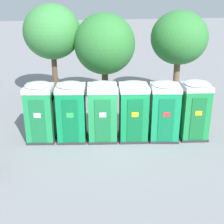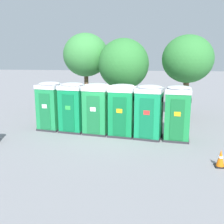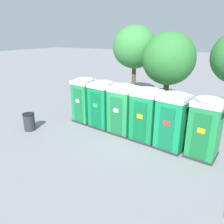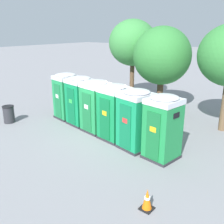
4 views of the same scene
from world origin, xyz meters
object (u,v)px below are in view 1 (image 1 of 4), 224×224
at_px(portapotty_0, 40,112).
at_px(portapotty_1, 71,111).
at_px(portapotty_3, 133,111).
at_px(portapotty_4, 164,111).
at_px(street_tree_1, 179,38).
at_px(portapotty_2, 103,111).
at_px(portapotty_5, 194,110).
at_px(street_tree_2, 52,32).
at_px(street_tree_0, 105,44).

bearing_deg(portapotty_0, portapotty_1, -9.07).
relative_size(portapotty_3, portapotty_4, 1.00).
relative_size(portapotty_0, street_tree_1, 0.50).
xyz_separation_m(portapotty_2, portapotty_4, (2.59, -0.40, 0.00)).
bearing_deg(portapotty_1, portapotty_2, -8.68).
height_order(portapotty_0, portapotty_4, same).
relative_size(portapotty_2, street_tree_1, 0.50).
height_order(portapotty_5, street_tree_2, street_tree_2).
xyz_separation_m(portapotty_2, portapotty_5, (3.90, -0.50, 0.00)).
xyz_separation_m(portapotty_1, portapotty_2, (1.30, -0.20, -0.00)).
relative_size(portapotty_5, street_tree_2, 0.47).
height_order(portapotty_1, portapotty_2, same).
relative_size(portapotty_5, street_tree_1, 0.50).
bearing_deg(portapotty_1, portapotty_0, 170.93).
distance_m(portapotty_1, portapotty_5, 5.25).
bearing_deg(portapotty_1, street_tree_0, 64.72).
distance_m(portapotty_2, portapotty_4, 2.62).
bearing_deg(portapotty_5, street_tree_1, 78.76).
height_order(portapotty_2, portapotty_4, same).
bearing_deg(portapotty_4, portapotty_5, -4.12).
xyz_separation_m(portapotty_3, portapotty_5, (2.61, -0.31, 0.00)).
bearing_deg(portapotty_3, street_tree_2, 118.61).
height_order(portapotty_2, portapotty_3, same).
distance_m(portapotty_0, street_tree_2, 5.98).
relative_size(portapotty_1, street_tree_0, 0.51).
bearing_deg(street_tree_2, portapotty_3, -61.39).
bearing_deg(portapotty_4, street_tree_1, 63.48).
relative_size(street_tree_0, street_tree_1, 0.98).
distance_m(portapotty_1, portapotty_4, 3.93).
xyz_separation_m(portapotty_0, portapotty_5, (6.50, -0.90, 0.00)).
relative_size(portapotty_1, street_tree_2, 0.47).
bearing_deg(street_tree_1, portapotty_2, -140.01).
bearing_deg(street_tree_2, portapotty_1, -83.44).
distance_m(portapotty_3, street_tree_2, 7.24).
xyz_separation_m(portapotty_2, portapotty_3, (1.30, -0.19, 0.00)).
distance_m(portapotty_3, street_tree_0, 5.34).
distance_m(portapotty_3, street_tree_1, 5.98).
relative_size(portapotty_0, street_tree_0, 0.51).
bearing_deg(portapotty_3, street_tree_1, 50.28).
height_order(portapotty_1, portapotty_4, same).
xyz_separation_m(portapotty_0, street_tree_1, (7.40, 3.62, 2.37)).
distance_m(portapotty_5, street_tree_1, 5.19).
height_order(portapotty_4, street_tree_2, street_tree_2).
bearing_deg(portapotty_0, portapotty_2, -8.88).
distance_m(portapotty_4, street_tree_1, 5.49).
bearing_deg(portapotty_5, portapotty_2, 172.73).
distance_m(portapotty_3, portapotty_4, 1.31).
bearing_deg(portapotty_4, portapotty_1, 171.20).
height_order(portapotty_1, street_tree_1, street_tree_1).
height_order(portapotty_0, street_tree_1, street_tree_1).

